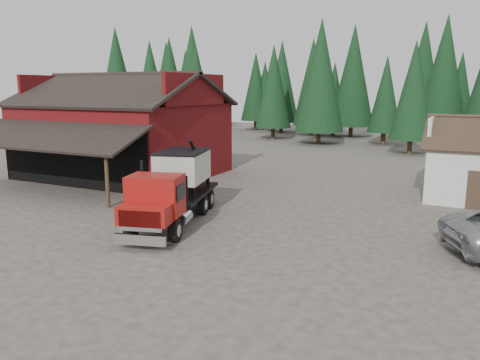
% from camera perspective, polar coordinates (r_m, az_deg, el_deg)
% --- Properties ---
extents(ground, '(120.00, 120.00, 0.00)m').
position_cam_1_polar(ground, '(20.35, -7.80, -6.38)').
color(ground, '#453D36').
rests_on(ground, ground).
extents(red_barn, '(12.80, 13.63, 7.18)m').
position_cam_1_polar(red_barn, '(34.15, -14.03, 5.10)').
color(red_barn, maroon).
rests_on(red_barn, ground).
extents(conifer_backdrop, '(76.00, 16.00, 16.00)m').
position_cam_1_polar(conifer_backdrop, '(59.37, 15.48, 4.86)').
color(conifer_backdrop, black).
rests_on(conifer_backdrop, ground).
extents(near_pine_a, '(4.40, 4.40, 11.40)m').
position_cam_1_polar(near_pine_a, '(55.00, -10.82, 11.27)').
color(near_pine_a, '#382619').
rests_on(near_pine_a, ground).
extents(near_pine_b, '(3.96, 3.96, 10.40)m').
position_cam_1_polar(near_pine_b, '(46.30, 20.39, 10.22)').
color(near_pine_b, '#382619').
rests_on(near_pine_b, ground).
extents(near_pine_d, '(5.28, 5.28, 13.40)m').
position_cam_1_polar(near_pine_d, '(52.24, 9.79, 12.42)').
color(near_pine_d, '#382619').
rests_on(near_pine_d, ground).
extents(feed_truck, '(4.23, 8.38, 3.65)m').
position_cam_1_polar(feed_truck, '(21.45, -8.07, -0.76)').
color(feed_truck, black).
rests_on(feed_truck, ground).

